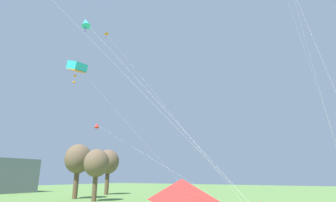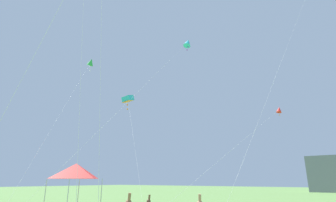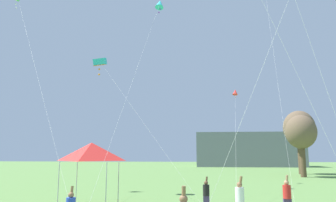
{
  "view_description": "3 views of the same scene",
  "coord_description": "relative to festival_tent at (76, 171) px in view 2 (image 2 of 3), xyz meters",
  "views": [
    {
      "loc": [
        -17.69,
        -1.1,
        3.85
      ],
      "look_at": [
        -0.65,
        9.17,
        9.59
      ],
      "focal_mm": 28.0,
      "sensor_mm": 36.0,
      "label": 1
    },
    {
      "loc": [
        11.21,
        -6.34,
        2.56
      ],
      "look_at": [
        0.11,
        8.7,
        8.24
      ],
      "focal_mm": 28.0,
      "sensor_mm": 36.0,
      "label": 2
    },
    {
      "loc": [
        0.79,
        -13.68,
        3.11
      ],
      "look_at": [
        -1.55,
        10.01,
        6.92
      ],
      "focal_mm": 35.0,
      "sensor_mm": 36.0,
      "label": 3
    }
  ],
  "objects": [
    {
      "name": "kite_cyan_diamond_1",
      "position": [
        2.59,
        11.46,
        14.65
      ],
      "size": [
        1.64,
        17.36,
        18.48
      ],
      "color": "silver",
      "rests_on": "ground"
    },
    {
      "name": "festival_tent",
      "position": [
        0.0,
        0.0,
        0.0
      ],
      "size": [
        2.98,
        2.98,
        3.74
      ],
      "color": "#B7B7BC",
      "rests_on": "ground"
    },
    {
      "name": "kite_red_diamond_7",
      "position": [
        10.35,
        17.09,
        6.58
      ],
      "size": [
        2.74,
        20.72,
        10.21
      ],
      "color": "silver",
      "rests_on": "ground"
    },
    {
      "name": "kite_green_diamond_5",
      "position": [
        -10.25,
        7.76,
        14.37
      ],
      "size": [
        12.29,
        13.83,
        18.22
      ],
      "color": "silver",
      "rests_on": "ground"
    },
    {
      "name": "kite_cyan_box_3",
      "position": [
        -1.76,
        6.55,
        7.38
      ],
      "size": [
        8.95,
        6.89,
        11.05
      ],
      "color": "silver",
      "rests_on": "ground"
    }
  ]
}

